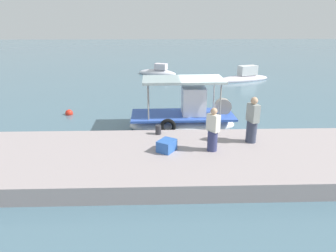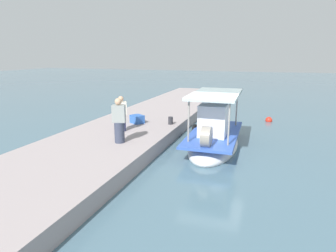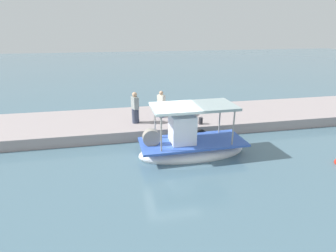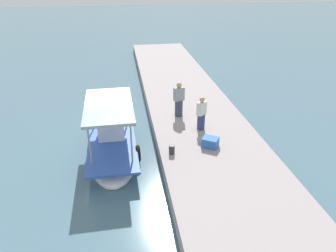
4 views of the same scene
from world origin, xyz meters
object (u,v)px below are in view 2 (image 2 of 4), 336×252
(fisherman_near_bollard, at_px, (119,123))
(fisherman_by_crate, at_px, (122,115))
(marker_buoy, at_px, (269,120))
(mooring_bollard, at_px, (171,121))
(cargo_crate, at_px, (137,119))
(main_fishing_boat, at_px, (214,138))

(fisherman_near_bollard, xyz_separation_m, fisherman_by_crate, (-1.64, -0.76, -0.08))
(fisherman_near_bollard, relative_size, marker_buoy, 4.30)
(fisherman_near_bollard, bearing_deg, mooring_bollard, 165.14)
(fisherman_near_bollard, height_order, mooring_bollard, fisherman_near_bollard)
(fisherman_by_crate, distance_m, cargo_crate, 1.74)
(mooring_bollard, relative_size, cargo_crate, 0.59)
(main_fishing_boat, relative_size, mooring_bollard, 13.67)
(fisherman_by_crate, bearing_deg, cargo_crate, 179.97)
(mooring_bollard, bearing_deg, cargo_crate, -80.16)
(cargo_crate, bearing_deg, marker_buoy, 129.36)
(main_fishing_boat, bearing_deg, fisherman_near_bollard, -55.79)
(fisherman_by_crate, relative_size, cargo_crate, 2.49)
(main_fishing_boat, xyz_separation_m, fisherman_near_bollard, (2.31, -3.39, 0.94))
(fisherman_near_bollard, bearing_deg, main_fishing_boat, 124.21)
(main_fishing_boat, relative_size, cargo_crate, 8.03)
(main_fishing_boat, relative_size, fisherman_by_crate, 3.23)
(mooring_bollard, distance_m, cargo_crate, 1.74)
(fisherman_by_crate, xyz_separation_m, mooring_bollard, (-1.96, 1.71, -0.54))
(main_fishing_boat, height_order, cargo_crate, main_fishing_boat)
(fisherman_by_crate, relative_size, marker_buoy, 3.87)
(fisherman_by_crate, height_order, cargo_crate, fisherman_by_crate)
(fisherman_by_crate, distance_m, marker_buoy, 9.57)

